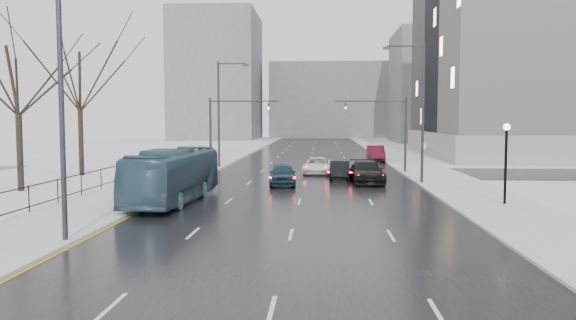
% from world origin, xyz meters
% --- Properties ---
extents(road, '(16.00, 150.00, 0.04)m').
position_xyz_m(road, '(0.00, 60.00, 0.02)').
color(road, black).
rests_on(road, ground).
extents(cross_road, '(130.00, 10.00, 0.04)m').
position_xyz_m(cross_road, '(0.00, 48.00, 0.02)').
color(cross_road, black).
rests_on(cross_road, ground).
extents(sidewalk_left, '(5.00, 150.00, 0.16)m').
position_xyz_m(sidewalk_left, '(-10.50, 60.00, 0.08)').
color(sidewalk_left, silver).
rests_on(sidewalk_left, ground).
extents(sidewalk_right, '(5.00, 150.00, 0.16)m').
position_xyz_m(sidewalk_right, '(10.50, 60.00, 0.08)').
color(sidewalk_right, silver).
rests_on(sidewalk_right, ground).
extents(park_strip, '(14.00, 150.00, 0.12)m').
position_xyz_m(park_strip, '(-20.00, 60.00, 0.06)').
color(park_strip, white).
rests_on(park_strip, ground).
extents(tree_park_d, '(8.75, 8.75, 12.50)m').
position_xyz_m(tree_park_d, '(-17.80, 34.00, 0.00)').
color(tree_park_d, black).
rests_on(tree_park_d, ground).
extents(tree_park_e, '(9.45, 9.45, 13.50)m').
position_xyz_m(tree_park_e, '(-18.20, 44.00, 0.00)').
color(tree_park_e, black).
rests_on(tree_park_e, ground).
extents(iron_fence, '(0.06, 70.00, 1.30)m').
position_xyz_m(iron_fence, '(-13.00, 30.00, 0.91)').
color(iron_fence, black).
rests_on(iron_fence, sidewalk_left).
extents(streetlight_r_mid, '(2.95, 0.25, 10.00)m').
position_xyz_m(streetlight_r_mid, '(8.17, 40.00, 5.62)').
color(streetlight_r_mid, '#2D2D33').
rests_on(streetlight_r_mid, ground).
extents(streetlight_l_near, '(2.95, 0.25, 10.00)m').
position_xyz_m(streetlight_l_near, '(-8.17, 20.00, 5.62)').
color(streetlight_l_near, '#2D2D33').
rests_on(streetlight_l_near, ground).
extents(streetlight_l_far, '(2.95, 0.25, 10.00)m').
position_xyz_m(streetlight_l_far, '(-8.17, 52.00, 5.62)').
color(streetlight_l_far, '#2D2D33').
rests_on(streetlight_l_far, ground).
extents(lamppost_r_mid, '(0.36, 0.36, 4.28)m').
position_xyz_m(lamppost_r_mid, '(11.00, 30.00, 2.94)').
color(lamppost_r_mid, black).
rests_on(lamppost_r_mid, sidewalk_right).
extents(mast_signal_right, '(6.10, 0.33, 6.50)m').
position_xyz_m(mast_signal_right, '(7.33, 48.00, 4.11)').
color(mast_signal_right, '#2D2D33').
rests_on(mast_signal_right, ground).
extents(mast_signal_left, '(6.10, 0.33, 6.50)m').
position_xyz_m(mast_signal_left, '(-7.33, 48.00, 4.11)').
color(mast_signal_left, '#2D2D33').
rests_on(mast_signal_left, ground).
extents(no_uturn_sign, '(0.60, 0.06, 2.70)m').
position_xyz_m(no_uturn_sign, '(9.20, 44.00, 2.30)').
color(no_uturn_sign, '#2D2D33').
rests_on(no_uturn_sign, sidewalk_right).
extents(bldg_far_right, '(24.00, 20.00, 22.00)m').
position_xyz_m(bldg_far_right, '(28.00, 115.00, 11.00)').
color(bldg_far_right, slate).
rests_on(bldg_far_right, ground).
extents(bldg_far_left, '(18.00, 22.00, 28.00)m').
position_xyz_m(bldg_far_left, '(-22.00, 125.00, 14.00)').
color(bldg_far_left, slate).
rests_on(bldg_far_left, ground).
extents(bldg_far_center, '(30.00, 18.00, 18.00)m').
position_xyz_m(bldg_far_center, '(4.00, 140.00, 9.00)').
color(bldg_far_center, slate).
rests_on(bldg_far_center, ground).
extents(bus, '(3.00, 10.83, 2.99)m').
position_xyz_m(bus, '(-7.00, 30.49, 1.53)').
color(bus, '#37586B').
rests_on(bus, road).
extents(sedan_center_near, '(2.10, 4.62, 1.54)m').
position_xyz_m(sedan_center_near, '(-1.48, 38.69, 0.81)').
color(sedan_center_near, '#162F43').
rests_on(sedan_center_near, road).
extents(sedan_right_near, '(1.64, 4.30, 1.40)m').
position_xyz_m(sedan_right_near, '(2.64, 42.63, 0.74)').
color(sedan_right_near, black).
rests_on(sedan_right_near, road).
extents(sedan_right_cross, '(2.62, 5.05, 1.36)m').
position_xyz_m(sedan_right_cross, '(0.95, 46.96, 0.72)').
color(sedan_right_cross, white).
rests_on(sedan_right_cross, road).
extents(sedan_right_far, '(2.51, 5.63, 1.60)m').
position_xyz_m(sedan_right_far, '(4.50, 40.26, 0.84)').
color(sedan_right_far, black).
rests_on(sedan_right_far, road).
extents(sedan_right_distant, '(2.00, 5.28, 1.72)m').
position_xyz_m(sedan_right_distant, '(7.15, 60.96, 0.90)').
color(sedan_right_distant, '#4F0D1F').
rests_on(sedan_right_distant, road).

